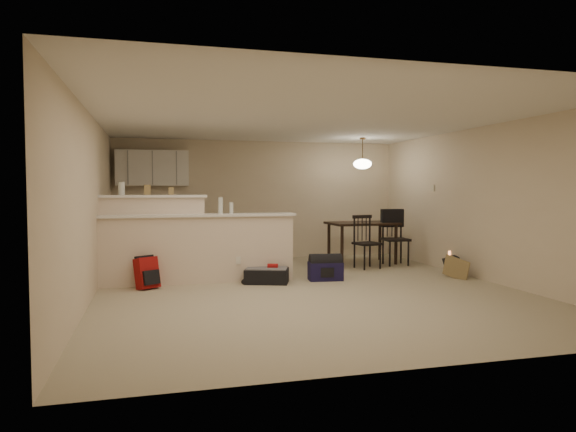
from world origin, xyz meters
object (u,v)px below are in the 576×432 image
object	(u,v)px
dining_chair_far	(396,238)
black_daypack	(453,266)
pendant_lamp	(362,164)
dining_chair_near	(367,242)
suitcase	(267,276)
red_backpack	(147,273)
navy_duffel	(325,271)
dining_table	(362,227)

from	to	relation	value
dining_chair_far	black_daypack	distance (m)	1.38
pendant_lamp	dining_chair_near	xyz separation A→B (m)	(-0.17, -0.67, -1.49)
suitcase	red_backpack	size ratio (longest dim) A/B	1.45
suitcase	dining_chair_near	bearing A→B (deg)	43.71
suitcase	navy_duffel	size ratio (longest dim) A/B	1.24
dining_chair_far	navy_duffel	world-z (taller)	dining_chair_far
suitcase	red_backpack	xyz separation A→B (m)	(-1.83, 0.00, 0.12)
dining_table	dining_chair_near	world-z (taller)	dining_chair_near
pendant_lamp	red_backpack	size ratio (longest dim) A/B	1.34
dining_chair_far	red_backpack	xyz separation A→B (m)	(-4.67, -1.24, -0.30)
dining_table	pendant_lamp	xyz separation A→B (m)	(-0.00, -0.00, 1.27)
pendant_lamp	red_backpack	world-z (taller)	pendant_lamp
dining_chair_near	suitcase	world-z (taller)	dining_chair_near
dining_chair_far	black_daypack	xyz separation A→B (m)	(0.48, -1.24, -0.39)
dining_table	red_backpack	xyz separation A→B (m)	(-4.13, -1.65, -0.49)
pendant_lamp	dining_chair_far	bearing A→B (deg)	-37.39
dining_table	navy_duffel	distance (m)	2.20
dining_table	dining_chair_near	bearing A→B (deg)	-105.89
dining_chair_near	dining_chair_far	bearing A→B (deg)	8.63
pendant_lamp	suitcase	xyz separation A→B (m)	(-2.31, -1.65, -1.88)
suitcase	dining_chair_far	bearing A→B (deg)	42.57
dining_chair_near	navy_duffel	world-z (taller)	dining_chair_near
pendant_lamp	black_daypack	xyz separation A→B (m)	(1.01, -1.65, -1.84)
pendant_lamp	dining_table	bearing A→B (deg)	26.57
dining_chair_far	navy_duffel	size ratio (longest dim) A/B	1.97
dining_chair_far	red_backpack	distance (m)	4.84
dining_chair_near	black_daypack	world-z (taller)	dining_chair_near
dining_chair_near	dining_chair_far	xyz separation A→B (m)	(0.71, 0.26, 0.04)
navy_duffel	black_daypack	distance (m)	2.34
dining_chair_near	suitcase	xyz separation A→B (m)	(-2.14, -0.98, -0.38)
dining_chair_far	red_backpack	size ratio (longest dim) A/B	2.30
pendant_lamp	dining_chair_far	size ratio (longest dim) A/B	0.58
dining_chair_far	red_backpack	world-z (taller)	dining_chair_far
dining_table	dining_chair_far	world-z (taller)	dining_chair_far
dining_chair_far	navy_duffel	xyz separation A→B (m)	(-1.87, -1.24, -0.38)
black_daypack	suitcase	bearing A→B (deg)	108.10
red_backpack	pendant_lamp	bearing A→B (deg)	-9.20
dining_table	pendant_lamp	world-z (taller)	pendant_lamp
navy_duffel	black_daypack	xyz separation A→B (m)	(2.34, 0.00, -0.00)
dining_table	dining_chair_far	distance (m)	0.70
red_backpack	suitcase	bearing A→B (deg)	-30.96
navy_duffel	black_daypack	size ratio (longest dim) A/B	1.65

